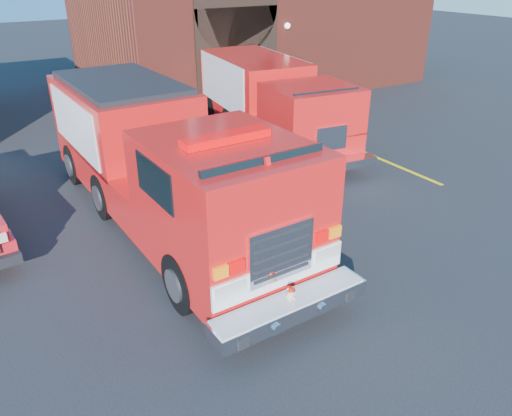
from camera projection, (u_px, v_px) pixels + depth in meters
ground at (227, 240)px, 11.04m from camera, size 100.00×100.00×0.00m
parking_stripe_near at (401, 168)px, 14.88m from camera, size 0.12×3.00×0.01m
parking_stripe_mid at (336, 140)px, 17.16m from camera, size 0.12×3.00×0.01m
parking_stripe_far at (286, 119)px, 19.44m from camera, size 0.12×3.00×0.01m
fire_engine at (162, 161)px, 11.15m from camera, size 2.90×9.65×2.96m
secondary_truck at (270, 99)px, 16.59m from camera, size 3.50×8.26×2.60m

